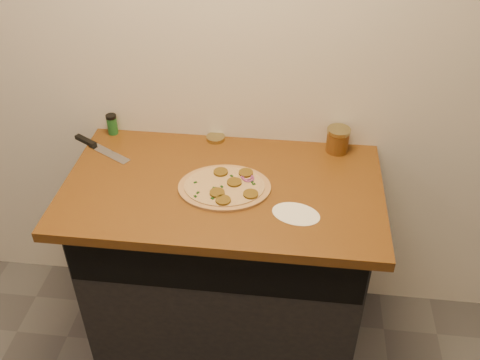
# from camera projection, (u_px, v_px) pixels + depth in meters

# --- Properties ---
(cabinet) EXTENTS (1.10, 0.60, 0.86)m
(cabinet) POSITION_uv_depth(u_px,v_px,m) (226.00, 265.00, 2.32)
(cabinet) COLOR black
(cabinet) RESTS_ON ground
(countertop) EXTENTS (1.20, 0.70, 0.04)m
(countertop) POSITION_uv_depth(u_px,v_px,m) (223.00, 188.00, 2.03)
(countertop) COLOR brown
(countertop) RESTS_ON cabinet
(pizza) EXTENTS (0.37, 0.37, 0.02)m
(pizza) POSITION_uv_depth(u_px,v_px,m) (225.00, 187.00, 1.98)
(pizza) COLOR tan
(pizza) RESTS_ON countertop
(chefs_knife) EXTENTS (0.28, 0.18, 0.02)m
(chefs_knife) POSITION_uv_depth(u_px,v_px,m) (97.00, 147.00, 2.21)
(chefs_knife) COLOR #B7BAC1
(chefs_knife) RESTS_ON countertop
(mason_jar_lid) EXTENTS (0.10, 0.10, 0.02)m
(mason_jar_lid) POSITION_uv_depth(u_px,v_px,m) (216.00, 138.00, 2.25)
(mason_jar_lid) COLOR tan
(mason_jar_lid) RESTS_ON countertop
(salsa_jar) EXTENTS (0.09, 0.09, 0.10)m
(salsa_jar) POSITION_uv_depth(u_px,v_px,m) (338.00, 140.00, 2.16)
(salsa_jar) COLOR #9A100F
(salsa_jar) RESTS_ON countertop
(spice_shaker) EXTENTS (0.04, 0.04, 0.09)m
(spice_shaker) POSITION_uv_depth(u_px,v_px,m) (112.00, 124.00, 2.27)
(spice_shaker) COLOR #1E5F27
(spice_shaker) RESTS_ON countertop
(flour_spill) EXTENTS (0.21, 0.21, 0.00)m
(flour_spill) POSITION_uv_depth(u_px,v_px,m) (296.00, 214.00, 1.87)
(flour_spill) COLOR white
(flour_spill) RESTS_ON countertop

